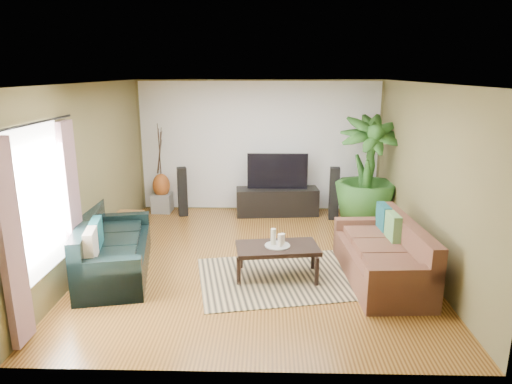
{
  "coord_description": "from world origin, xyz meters",
  "views": [
    {
      "loc": [
        0.18,
        -6.62,
        2.86
      ],
      "look_at": [
        0.0,
        0.2,
        1.05
      ],
      "focal_mm": 32.0,
      "sensor_mm": 36.0,
      "label": 1
    }
  ],
  "objects_px": {
    "coffee_table": "(277,261)",
    "speaker_right": "(334,193)",
    "vase": "(161,185)",
    "pedestal": "(162,203)",
    "sofa_left": "(115,245)",
    "tv_stand": "(277,202)",
    "speaker_left": "(182,192)",
    "sofa_right": "(381,251)",
    "potted_plant": "(367,172)",
    "television": "(277,171)",
    "side_table": "(128,226)"
  },
  "relations": [
    {
      "from": "speaker_right",
      "to": "sofa_right",
      "type": "bearing_deg",
      "value": -79.46
    },
    {
      "from": "television",
      "to": "side_table",
      "type": "relative_size",
      "value": 2.55
    },
    {
      "from": "sofa_left",
      "to": "coffee_table",
      "type": "distance_m",
      "value": 2.36
    },
    {
      "from": "sofa_left",
      "to": "tv_stand",
      "type": "height_order",
      "value": "sofa_left"
    },
    {
      "from": "coffee_table",
      "to": "side_table",
      "type": "relative_size",
      "value": 2.42
    },
    {
      "from": "coffee_table",
      "to": "speaker_right",
      "type": "height_order",
      "value": "speaker_right"
    },
    {
      "from": "tv_stand",
      "to": "pedestal",
      "type": "distance_m",
      "value": 2.41
    },
    {
      "from": "sofa_right",
      "to": "potted_plant",
      "type": "xyz_separation_m",
      "value": [
        0.27,
        2.37,
        0.62
      ]
    },
    {
      "from": "sofa_right",
      "to": "vase",
      "type": "bearing_deg",
      "value": -132.74
    },
    {
      "from": "vase",
      "to": "pedestal",
      "type": "bearing_deg",
      "value": 0.0
    },
    {
      "from": "sofa_right",
      "to": "coffee_table",
      "type": "xyz_separation_m",
      "value": [
        -1.45,
        0.04,
        -0.19
      ]
    },
    {
      "from": "speaker_left",
      "to": "side_table",
      "type": "distance_m",
      "value": 1.59
    },
    {
      "from": "sofa_right",
      "to": "tv_stand",
      "type": "xyz_separation_m",
      "value": [
        -1.4,
        2.99,
        -0.15
      ]
    },
    {
      "from": "side_table",
      "to": "vase",
      "type": "bearing_deg",
      "value": 82.34
    },
    {
      "from": "sofa_left",
      "to": "sofa_right",
      "type": "distance_m",
      "value": 3.81
    },
    {
      "from": "pedestal",
      "to": "vase",
      "type": "xyz_separation_m",
      "value": [
        0.0,
        0.0,
        0.37
      ]
    },
    {
      "from": "sofa_right",
      "to": "coffee_table",
      "type": "relative_size",
      "value": 1.77
    },
    {
      "from": "sofa_right",
      "to": "television",
      "type": "height_order",
      "value": "television"
    },
    {
      "from": "vase",
      "to": "side_table",
      "type": "relative_size",
      "value": 1.04
    },
    {
      "from": "television",
      "to": "pedestal",
      "type": "height_order",
      "value": "television"
    },
    {
      "from": "television",
      "to": "speaker_right",
      "type": "bearing_deg",
      "value": -13.56
    },
    {
      "from": "sofa_left",
      "to": "speaker_left",
      "type": "distance_m",
      "value": 2.8
    },
    {
      "from": "tv_stand",
      "to": "speaker_left",
      "type": "distance_m",
      "value": 1.94
    },
    {
      "from": "tv_stand",
      "to": "speaker_left",
      "type": "height_order",
      "value": "speaker_left"
    },
    {
      "from": "television",
      "to": "speaker_right",
      "type": "height_order",
      "value": "television"
    },
    {
      "from": "sofa_right",
      "to": "vase",
      "type": "distance_m",
      "value": 4.93
    },
    {
      "from": "speaker_left",
      "to": "potted_plant",
      "type": "distance_m",
      "value": 3.66
    },
    {
      "from": "sofa_right",
      "to": "pedestal",
      "type": "height_order",
      "value": "sofa_right"
    },
    {
      "from": "coffee_table",
      "to": "pedestal",
      "type": "distance_m",
      "value": 3.88
    },
    {
      "from": "television",
      "to": "potted_plant",
      "type": "bearing_deg",
      "value": -21.12
    },
    {
      "from": "tv_stand",
      "to": "television",
      "type": "height_order",
      "value": "television"
    },
    {
      "from": "pedestal",
      "to": "vase",
      "type": "distance_m",
      "value": 0.37
    },
    {
      "from": "tv_stand",
      "to": "pedestal",
      "type": "relative_size",
      "value": 4.26
    },
    {
      "from": "sofa_right",
      "to": "potted_plant",
      "type": "distance_m",
      "value": 2.46
    },
    {
      "from": "speaker_left",
      "to": "side_table",
      "type": "height_order",
      "value": "speaker_left"
    },
    {
      "from": "television",
      "to": "speaker_right",
      "type": "distance_m",
      "value": 1.22
    },
    {
      "from": "tv_stand",
      "to": "speaker_right",
      "type": "distance_m",
      "value": 1.17
    },
    {
      "from": "sofa_left",
      "to": "speaker_right",
      "type": "relative_size",
      "value": 1.97
    },
    {
      "from": "vase",
      "to": "side_table",
      "type": "distance_m",
      "value": 1.69
    },
    {
      "from": "coffee_table",
      "to": "pedestal",
      "type": "relative_size",
      "value": 2.96
    },
    {
      "from": "television",
      "to": "vase",
      "type": "bearing_deg",
      "value": 177.27
    },
    {
      "from": "coffee_table",
      "to": "sofa_left",
      "type": "bearing_deg",
      "value": 169.84
    },
    {
      "from": "coffee_table",
      "to": "speaker_right",
      "type": "relative_size",
      "value": 1.1
    },
    {
      "from": "potted_plant",
      "to": "side_table",
      "type": "distance_m",
      "value": 4.45
    },
    {
      "from": "sofa_right",
      "to": "coffee_table",
      "type": "distance_m",
      "value": 1.46
    },
    {
      "from": "television",
      "to": "vase",
      "type": "xyz_separation_m",
      "value": [
        -2.41,
        0.11,
        -0.34
      ]
    },
    {
      "from": "speaker_right",
      "to": "potted_plant",
      "type": "distance_m",
      "value": 0.84
    },
    {
      "from": "television",
      "to": "side_table",
      "type": "height_order",
      "value": "television"
    },
    {
      "from": "pedestal",
      "to": "vase",
      "type": "relative_size",
      "value": 0.78
    },
    {
      "from": "coffee_table",
      "to": "speaker_left",
      "type": "distance_m",
      "value": 3.42
    }
  ]
}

